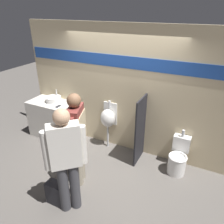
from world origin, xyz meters
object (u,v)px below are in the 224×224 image
at_px(toilet, 178,159).
at_px(person_in_vest, 77,134).
at_px(shopping_bag, 57,193).
at_px(person_with_lanyard, 66,158).
at_px(cell_phone, 58,106).
at_px(urinal_near_counter, 108,118).
at_px(sink_basin, 54,99).

xyz_separation_m(toilet, person_in_vest, (-1.56, -1.09, 0.72)).
bearing_deg(shopping_bag, person_with_lanyard, 6.83).
distance_m(cell_phone, urinal_near_counter, 1.18).
bearing_deg(sink_basin, person_with_lanyard, -45.57).
height_order(cell_phone, shopping_bag, cell_phone).
bearing_deg(sink_basin, cell_phone, -33.24).
relative_size(sink_basin, person_with_lanyard, 0.21).
bearing_deg(sink_basin, shopping_bag, -50.75).
bearing_deg(urinal_near_counter, cell_phone, -165.44).
bearing_deg(cell_phone, shopping_bag, -53.75).
xyz_separation_m(urinal_near_counter, toilet, (1.61, -0.15, -0.44)).
relative_size(person_in_vest, person_with_lanyard, 0.99).
bearing_deg(shopping_bag, toilet, 46.38).
xyz_separation_m(cell_phone, shopping_bag, (1.13, -1.54, -0.70)).
distance_m(toilet, person_with_lanyard, 2.24).
bearing_deg(cell_phone, urinal_near_counter, 14.56).
xyz_separation_m(toilet, person_with_lanyard, (-1.35, -1.65, 0.68)).
height_order(sink_basin, cell_phone, sink_basin).
bearing_deg(urinal_near_counter, sink_basin, -175.52).
height_order(urinal_near_counter, shopping_bag, urinal_near_counter).
bearing_deg(cell_phone, person_in_vest, -38.78).
xyz_separation_m(person_in_vest, shopping_bag, (-0.05, -0.60, -0.81)).
distance_m(toilet, person_in_vest, 2.03).
height_order(cell_phone, urinal_near_counter, urinal_near_counter).
bearing_deg(person_with_lanyard, sink_basin, 90.74).
relative_size(toilet, person_in_vest, 0.48).
bearing_deg(cell_phone, person_with_lanyard, -47.55).
xyz_separation_m(sink_basin, urinal_near_counter, (1.40, 0.11, -0.23)).
bearing_deg(toilet, cell_phone, -177.05).
bearing_deg(sink_basin, person_in_vest, -37.78).
bearing_deg(shopping_bag, person_in_vest, 85.60).
bearing_deg(urinal_near_counter, person_with_lanyard, -81.82).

